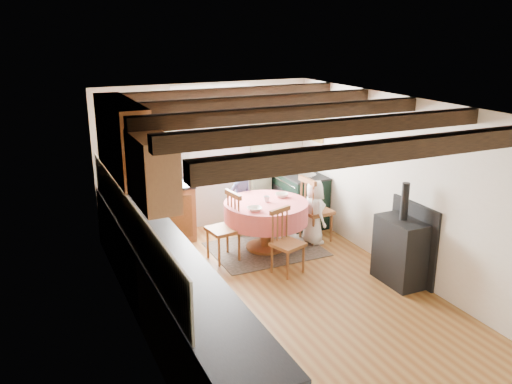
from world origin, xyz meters
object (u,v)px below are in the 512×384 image
child_right (314,212)px  cup (267,199)px  chair_right (316,209)px  dining_table (266,226)px  chair_near (288,242)px  chair_left (223,227)px  cast_iron_stove (402,234)px  aga_range (300,198)px  child_far (241,200)px

child_right → cup: bearing=84.8°
chair_right → child_right: bearing=129.2°
dining_table → cup: bearing=43.5°
chair_near → chair_left: (-0.64, 0.77, 0.05)m
chair_left → cast_iron_stove: size_ratio=0.73×
chair_left → child_right: child_right is taller
aga_range → dining_table: bearing=-142.1°
chair_left → cup: 0.79m
chair_left → chair_right: 1.60m
chair_left → cast_iron_stove: (1.85, -1.64, 0.18)m
cast_iron_stove → child_far: bearing=116.0°
chair_near → cup: size_ratio=9.73×
aga_range → child_right: size_ratio=0.96×
dining_table → aga_range: aga_range is taller
chair_near → child_right: 1.16m
chair_right → chair_near: bearing=127.8°
chair_near → cast_iron_stove: bearing=-54.8°
chair_right → child_far: size_ratio=0.93×
aga_range → child_far: child_far is taller
dining_table → chair_near: 0.85m
dining_table → child_right: 0.80m
aga_range → child_right: bearing=-105.0°
child_far → cast_iron_stove: bearing=104.7°
cup → aga_range: bearing=37.8°
child_far → chair_near: bearing=79.0°
dining_table → chair_left: (-0.71, -0.07, 0.12)m
cast_iron_stove → child_far: size_ratio=1.22×
chair_left → chair_near: bearing=32.2°
child_far → child_right: child_far is taller
child_right → cast_iron_stove: bearing=-167.5°
child_right → cup: (-0.78, 0.08, 0.29)m
aga_range → cup: 1.32m
aga_range → chair_left: bearing=-153.6°
child_far → cup: child_far is taller
dining_table → chair_left: 0.73m
chair_left → child_far: 1.06m
dining_table → child_far: 0.81m
dining_table → cast_iron_stove: bearing=-56.4°
chair_right → chair_left: bearing=88.9°
chair_left → chair_right: (1.60, 0.09, 0.02)m
child_far → cup: (0.10, -0.77, 0.24)m
chair_right → cup: size_ratio=11.23×
aga_range → cast_iron_stove: cast_iron_stove is taller
dining_table → aga_range: 1.30m
chair_left → cast_iron_stove: bearing=40.9°
chair_near → cast_iron_stove: cast_iron_stove is taller
chair_left → cup: (0.73, 0.08, 0.30)m
chair_right → cup: 0.91m
dining_table → cast_iron_stove: size_ratio=0.92×
child_right → chair_near: bearing=132.7°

